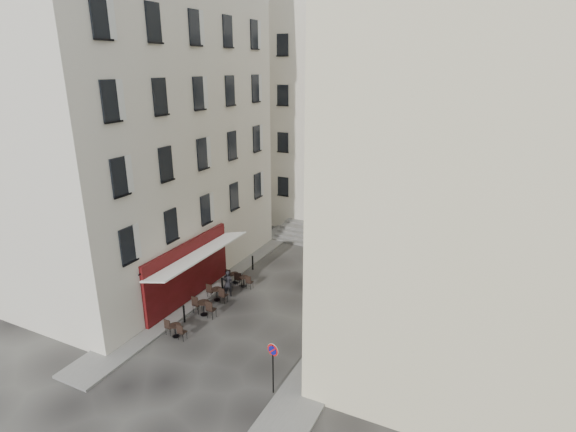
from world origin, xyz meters
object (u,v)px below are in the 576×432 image
Objects in this scene: no_parking_sign at (273,359)px; pedestrian at (228,283)px; bistro_table_b at (204,307)px; bistro_table_a at (176,329)px.

no_parking_sign is 8.60m from pedestrian.
no_parking_sign reaches higher than bistro_table_b.
no_parking_sign is 7.17m from bistro_table_b.
pedestrian is at bearing 147.16° from no_parking_sign.
bistro_table_a is 2.27m from bistro_table_b.
pedestrian is (0.01, 4.60, 0.36)m from bistro_table_a.
bistro_table_a is 4.62m from pedestrian.
no_parking_sign is at bearing -31.44° from bistro_table_b.
bistro_table_a is 0.86× the size of bistro_table_b.
no_parking_sign is 6.36m from bistro_table_a.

